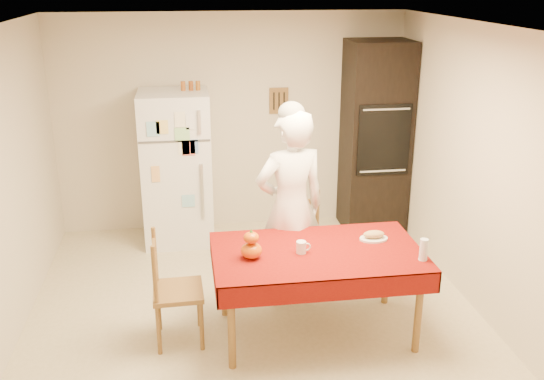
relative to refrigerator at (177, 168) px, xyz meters
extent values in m
plane|color=tan|center=(0.65, -1.88, -0.85)|extent=(4.50, 4.50, 0.00)
cube|color=beige|center=(0.65, 0.37, 0.40)|extent=(4.00, 0.02, 2.50)
cube|color=beige|center=(0.65, -4.13, 0.40)|extent=(4.00, 0.02, 2.50)
cube|color=beige|center=(2.65, -1.88, 0.40)|extent=(0.02, 4.50, 2.50)
cube|color=white|center=(0.65, -1.88, 1.65)|extent=(4.00, 4.50, 0.02)
cube|color=brown|center=(1.20, 0.36, 0.65)|extent=(0.22, 0.02, 0.30)
cube|color=white|center=(0.00, 0.00, 0.00)|extent=(0.75, 0.70, 1.70)
cube|color=silver|center=(0.26, -0.37, 0.60)|extent=(0.03, 0.03, 0.25)
cube|color=silver|center=(0.26, -0.37, -0.15)|extent=(0.03, 0.03, 0.60)
cube|color=black|center=(2.28, 0.05, 0.25)|extent=(0.70, 0.60, 2.20)
cube|color=black|center=(2.28, -0.26, 0.30)|extent=(0.59, 0.02, 0.80)
cylinder|color=brown|center=(0.39, -2.51, -0.50)|extent=(0.06, 0.06, 0.71)
cylinder|color=brown|center=(0.39, -1.73, -0.50)|extent=(0.06, 0.06, 0.71)
cylinder|color=brown|center=(1.87, -2.51, -0.50)|extent=(0.06, 0.06, 0.71)
cylinder|color=brown|center=(1.87, -1.73, -0.50)|extent=(0.06, 0.06, 0.71)
cube|color=brown|center=(1.13, -2.12, -0.12)|extent=(1.60, 0.90, 0.04)
cube|color=#5D0605|center=(1.13, -2.12, -0.09)|extent=(1.70, 1.00, 0.01)
cylinder|color=brown|center=(1.01, -1.58, -0.64)|extent=(0.04, 0.04, 0.43)
cylinder|color=brown|center=(0.98, -1.24, -0.64)|extent=(0.04, 0.04, 0.43)
cylinder|color=brown|center=(1.37, -1.54, -0.64)|extent=(0.04, 0.04, 0.43)
cylinder|color=brown|center=(1.33, -1.20, -0.64)|extent=(0.04, 0.04, 0.43)
cube|color=brown|center=(1.17, -1.39, -0.40)|extent=(0.46, 0.44, 0.04)
cube|color=brown|center=(1.15, -1.22, -0.15)|extent=(0.36, 0.07, 0.50)
cylinder|color=brown|center=(0.17, -2.24, -0.64)|extent=(0.04, 0.04, 0.43)
cylinder|color=brown|center=(-0.17, -2.25, -0.64)|extent=(0.04, 0.04, 0.43)
cylinder|color=brown|center=(0.16, -1.88, -0.64)|extent=(0.04, 0.04, 0.43)
cylinder|color=brown|center=(-0.18, -1.89, -0.64)|extent=(0.04, 0.04, 0.43)
cube|color=brown|center=(-0.01, -2.07, -0.40)|extent=(0.41, 0.43, 0.04)
cube|color=brown|center=(-0.18, -2.07, -0.15)|extent=(0.04, 0.36, 0.50)
imported|color=white|center=(1.01, -1.53, 0.06)|extent=(0.74, 0.57, 1.81)
cylinder|color=white|center=(0.99, -2.15, -0.04)|extent=(0.08, 0.08, 0.10)
ellipsoid|color=#D63805|center=(0.59, -2.18, -0.02)|extent=(0.17, 0.17, 0.13)
ellipsoid|color=red|center=(0.59, -2.18, 0.09)|extent=(0.12, 0.12, 0.09)
cylinder|color=silver|center=(1.91, -2.41, 0.00)|extent=(0.07, 0.07, 0.18)
cylinder|color=silver|center=(1.65, -1.98, -0.08)|extent=(0.24, 0.24, 0.02)
ellipsoid|color=tan|center=(1.65, -1.98, -0.04)|extent=(0.18, 0.10, 0.06)
cylinder|color=#994F1B|center=(0.11, 0.05, 0.90)|extent=(0.05, 0.05, 0.10)
cylinder|color=brown|center=(0.20, 0.05, 0.90)|extent=(0.05, 0.05, 0.10)
cylinder|color=#95581B|center=(0.27, 0.05, 0.90)|extent=(0.05, 0.05, 0.10)
camera|label=1|loc=(0.12, -6.48, 2.03)|focal=40.00mm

